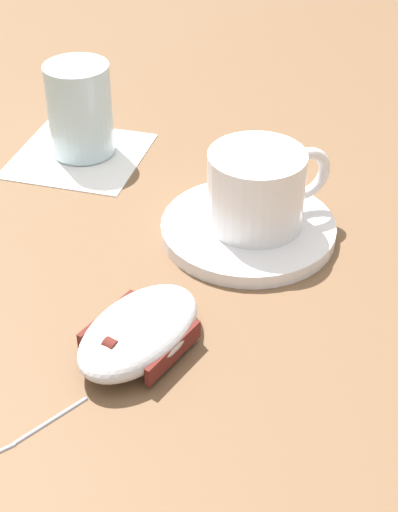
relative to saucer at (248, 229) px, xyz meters
name	(u,v)px	position (x,y,z in m)	size (l,w,h in m)	color
ground_plane	(146,226)	(-0.09, -0.02, -0.01)	(3.00, 3.00, 0.00)	brown
saucer	(248,229)	(0.00, 0.00, 0.00)	(0.15, 0.15, 0.01)	white
coffee_cup	(259,188)	(0.01, 0.01, 0.04)	(0.10, 0.09, 0.07)	white
computer_mouse	(139,332)	(-0.03, -0.16, 0.01)	(0.09, 0.12, 0.03)	silver
napkin_under_glass	(79,155)	(-0.20, 0.07, 0.00)	(0.12, 0.12, 0.00)	white
drinking_glass	(80,109)	(-0.20, 0.08, 0.04)	(0.06, 0.06, 0.09)	silver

